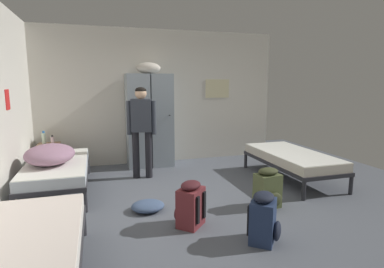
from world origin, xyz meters
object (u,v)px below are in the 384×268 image
(backpack_olive, at_px, (268,189))
(shelf_unit, at_px, (50,155))
(bedding_heap, at_px, (50,154))
(bed_left_rear, at_px, (57,168))
(person_traveler, at_px, (142,124))
(water_bottle, at_px, (44,138))
(bed_right, at_px, (292,158))
(bed_left_front, at_px, (21,251))
(lotion_bottle, at_px, (52,140))
(backpack_navy, at_px, (264,219))
(backpack_maroon, at_px, (190,205))
(clothes_pile_denim, at_px, (148,206))
(locker_bank, at_px, (149,118))

(backpack_olive, bearing_deg, shelf_unit, 139.32)
(bedding_heap, bearing_deg, bed_left_rear, 60.06)
(shelf_unit, xyz_separation_m, person_traveler, (1.61, -0.76, 0.62))
(bed_left_rear, bearing_deg, person_traveler, 15.87)
(bed_left_rear, bearing_deg, water_bottle, 105.75)
(backpack_olive, bearing_deg, bedding_heap, 154.86)
(bed_right, distance_m, bedding_heap, 3.93)
(bed_left_rear, distance_m, backpack_olive, 3.16)
(bed_left_front, height_order, backpack_olive, backpack_olive)
(backpack_olive, bearing_deg, water_bottle, 139.84)
(bed_left_front, distance_m, water_bottle, 3.70)
(bedding_heap, bearing_deg, person_traveler, 19.57)
(bed_left_front, relative_size, bedding_heap, 2.19)
(shelf_unit, relative_size, bed_left_front, 0.30)
(bed_right, relative_size, lotion_bottle, 12.04)
(person_traveler, relative_size, backpack_navy, 2.92)
(backpack_maroon, height_order, backpack_olive, same)
(bed_right, bearing_deg, water_bottle, 158.37)
(backpack_maroon, relative_size, backpack_olive, 1.00)
(clothes_pile_denim, bearing_deg, locker_bank, 79.58)
(bedding_heap, relative_size, person_traveler, 0.54)
(bedding_heap, distance_m, backpack_olive, 3.19)
(locker_bank, distance_m, shelf_unit, 1.98)
(bed_right, relative_size, backpack_olive, 3.45)
(lotion_bottle, bearing_deg, backpack_maroon, -57.31)
(bed_right, height_order, backpack_olive, backpack_olive)
(person_traveler, xyz_separation_m, clothes_pile_denim, (-0.15, -1.50, -0.90))
(backpack_maroon, relative_size, clothes_pile_denim, 1.26)
(backpack_olive, bearing_deg, bed_right, 43.25)
(water_bottle, relative_size, clothes_pile_denim, 0.53)
(bed_right, distance_m, water_bottle, 4.49)
(locker_bank, xyz_separation_m, bedding_heap, (-1.70, -1.29, -0.33))
(bed_left_front, bearing_deg, backpack_navy, 5.19)
(locker_bank, xyz_separation_m, backpack_olive, (1.16, -2.64, -0.71))
(bed_right, height_order, water_bottle, water_bottle)
(shelf_unit, relative_size, water_bottle, 2.44)
(bed_right, relative_size, bed_left_front, 1.00)
(bed_left_rear, height_order, lotion_bottle, lotion_bottle)
(shelf_unit, xyz_separation_m, clothes_pile_denim, (1.46, -2.26, -0.28))
(locker_bank, relative_size, lotion_bottle, 13.12)
(lotion_bottle, bearing_deg, bedding_heap, -84.91)
(shelf_unit, distance_m, backpack_olive, 4.02)
(bed_right, relative_size, backpack_maroon, 3.45)
(bedding_heap, bearing_deg, shelf_unit, 98.04)
(locker_bank, xyz_separation_m, lotion_bottle, (-1.81, -0.06, -0.33))
(backpack_olive, relative_size, clothes_pile_denim, 1.26)
(shelf_unit, xyz_separation_m, bed_right, (4.09, -1.63, 0.04))
(lotion_bottle, bearing_deg, person_traveler, -25.12)
(lotion_bottle, height_order, clothes_pile_denim, lotion_bottle)
(water_bottle, bearing_deg, bed_left_rear, -74.25)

